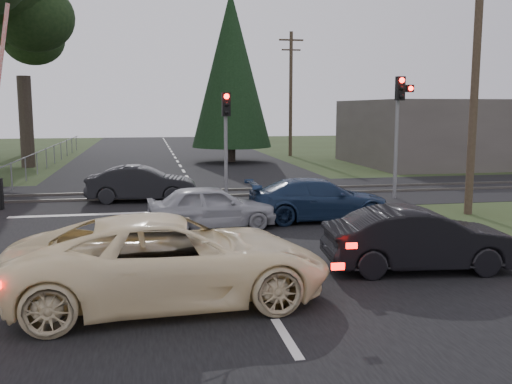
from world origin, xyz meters
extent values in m
plane|color=#2A3618|center=(0.00, 0.00, 0.00)|extent=(120.00, 120.00, 0.00)
cube|color=black|center=(0.00, 10.00, 0.01)|extent=(14.00, 100.00, 0.01)
cube|color=black|center=(0.00, 12.00, 0.01)|extent=(120.00, 8.00, 0.01)
cube|color=silver|center=(0.00, 8.20, 0.01)|extent=(13.00, 0.35, 0.00)
cube|color=#59544C|center=(0.00, 11.20, 0.05)|extent=(120.00, 0.12, 0.10)
cube|color=#59544C|center=(0.00, 12.80, 0.05)|extent=(120.00, 0.12, 0.10)
cylinder|color=slate|center=(7.50, 9.60, 1.90)|extent=(0.14, 0.14, 3.80)
cube|color=black|center=(7.50, 9.42, 4.25)|extent=(0.32, 0.24, 0.90)
sphere|color=#FF0C07|center=(7.50, 9.29, 4.55)|extent=(0.20, 0.20, 0.20)
sphere|color=black|center=(7.50, 9.29, 4.25)|extent=(0.18, 0.18, 0.18)
sphere|color=black|center=(7.50, 9.29, 3.95)|extent=(0.18, 0.18, 0.18)
cube|color=black|center=(7.88, 9.42, 4.25)|extent=(0.28, 0.22, 0.28)
sphere|color=#FF0C07|center=(7.88, 9.30, 4.25)|extent=(0.18, 0.18, 0.18)
cylinder|color=slate|center=(1.00, 10.80, 1.60)|extent=(0.14, 0.14, 3.20)
cube|color=black|center=(1.00, 10.62, 3.65)|extent=(0.32, 0.24, 0.90)
sphere|color=#FF0C07|center=(1.00, 10.49, 3.95)|extent=(0.20, 0.20, 0.20)
sphere|color=black|center=(1.00, 10.49, 3.65)|extent=(0.18, 0.18, 0.18)
sphere|color=black|center=(1.00, 10.49, 3.35)|extent=(0.18, 0.18, 0.18)
cylinder|color=#4C3D2D|center=(8.50, 6.00, 4.50)|extent=(0.26, 0.26, 9.00)
cylinder|color=#4C3D2D|center=(8.50, 30.00, 4.50)|extent=(0.26, 0.26, 9.00)
cube|color=#4C3D2D|center=(8.50, 30.00, 8.40)|extent=(1.80, 0.12, 0.12)
cube|color=#4C3D2D|center=(8.50, 30.00, 7.70)|extent=(1.40, 0.10, 0.10)
cylinder|color=#4C3D2D|center=(8.50, 55.00, 4.50)|extent=(0.26, 0.26, 9.00)
cube|color=#4C3D2D|center=(8.50, 55.00, 8.40)|extent=(1.80, 0.12, 0.12)
cube|color=#4C3D2D|center=(8.50, 55.00, 7.70)|extent=(1.40, 0.10, 0.10)
cylinder|color=#473D33|center=(-9.00, 25.00, 2.70)|extent=(0.80, 0.80, 5.40)
ellipsoid|color=black|center=(-9.00, 25.00, 9.60)|extent=(6.00, 6.00, 7.20)
cylinder|color=#473D33|center=(-11.00, 36.00, 2.70)|extent=(0.80, 0.80, 5.40)
ellipsoid|color=black|center=(-11.00, 36.00, 9.60)|extent=(6.00, 6.00, 7.20)
cylinder|color=#473D33|center=(3.50, 26.00, 1.00)|extent=(0.50, 0.50, 2.00)
cone|color=black|center=(3.50, 26.00, 6.00)|extent=(5.20, 5.20, 10.00)
cube|color=#59514C|center=(18.00, 22.00, 2.00)|extent=(14.00, 10.00, 4.00)
imported|color=#FFE9B6|center=(-1.64, -1.00, 0.80)|extent=(5.89, 3.00, 1.59)
imported|color=black|center=(3.75, 0.08, 0.68)|extent=(4.27, 1.86, 1.36)
imported|color=#A9AAB1|center=(-0.20, 5.28, 0.64)|extent=(3.88, 1.77, 1.29)
imported|color=#182A49|center=(3.26, 5.89, 0.66)|extent=(4.57, 1.93, 1.32)
imported|color=black|center=(-2.23, 10.71, 0.67)|extent=(4.17, 1.75, 1.34)
camera|label=1|loc=(-2.04, -11.09, 3.50)|focal=40.00mm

